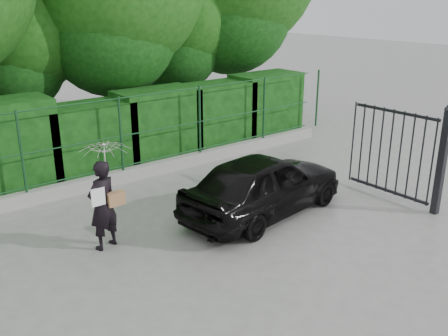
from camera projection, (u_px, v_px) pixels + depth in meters
ground at (227, 259)px, 8.60m from camera, size 80.00×80.00×0.00m
kerb at (109, 179)px, 11.88m from camera, size 14.00×0.25×0.30m
fence at (114, 135)px, 11.66m from camera, size 14.13×0.06×1.80m
hedge at (83, 137)px, 12.26m from camera, size 14.20×1.20×2.14m
gate at (421, 153)px, 10.38m from camera, size 0.22×2.33×2.36m
woman at (105, 180)px, 8.68m from camera, size 0.93×0.89×1.94m
car at (264, 184)px, 10.19m from camera, size 4.00×2.01×1.31m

